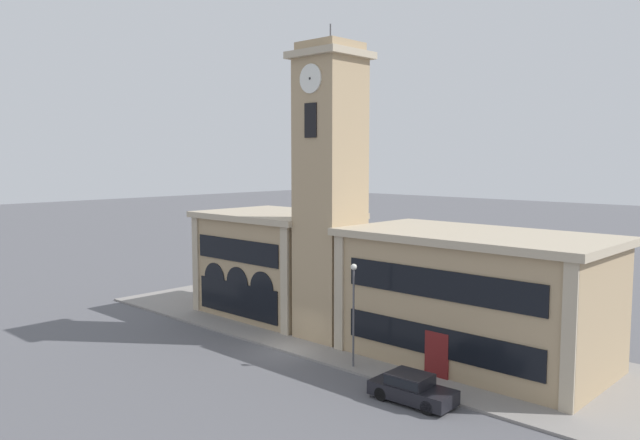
# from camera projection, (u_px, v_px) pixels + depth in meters

# --- Properties ---
(ground_plane) EXTENTS (300.00, 300.00, 0.00)m
(ground_plane) POSITION_uv_depth(u_px,v_px,m) (283.00, 353.00, 39.42)
(ground_plane) COLOR #56565B
(sidewalk_kerb) EXTENTS (42.58, 12.54, 0.15)m
(sidewalk_kerb) POSITION_uv_depth(u_px,v_px,m) (348.00, 332.00, 43.96)
(sidewalk_kerb) COLOR gray
(sidewalk_kerb) RESTS_ON ground_plane
(clock_tower) EXTENTS (4.37, 4.37, 20.98)m
(clock_tower) POSITION_uv_depth(u_px,v_px,m) (330.00, 193.00, 41.64)
(clock_tower) COLOR tan
(clock_tower) RESTS_ON ground_plane
(town_hall_left_wing) EXTENTS (11.65, 8.67, 8.07)m
(town_hall_left_wing) POSITION_uv_depth(u_px,v_px,m) (277.00, 263.00, 48.94)
(town_hall_left_wing) COLOR tan
(town_hall_left_wing) RESTS_ON ground_plane
(town_hall_right_wing) EXTENTS (15.86, 8.67, 7.89)m
(town_hall_right_wing) POSITION_uv_depth(u_px,v_px,m) (474.00, 298.00, 37.14)
(town_hall_right_wing) COLOR tan
(town_hall_right_wing) RESTS_ON ground_plane
(parked_car_near) EXTENTS (4.42, 2.02, 1.47)m
(parked_car_near) POSITION_uv_depth(u_px,v_px,m) (411.00, 388.00, 31.27)
(parked_car_near) COLOR black
(parked_car_near) RESTS_ON ground_plane
(street_lamp) EXTENTS (0.36, 0.36, 6.06)m
(street_lamp) POSITION_uv_depth(u_px,v_px,m) (354.00, 300.00, 35.97)
(street_lamp) COLOR #4C4C51
(street_lamp) RESTS_ON sidewalk_kerb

